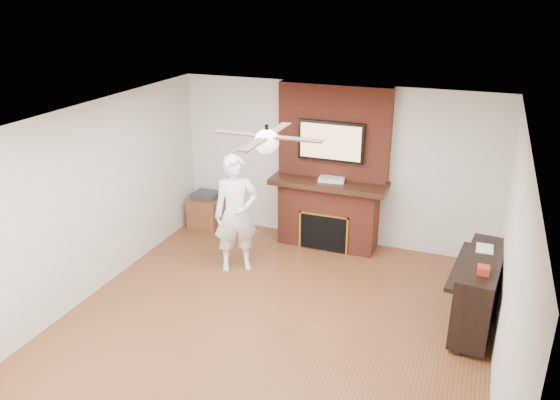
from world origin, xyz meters
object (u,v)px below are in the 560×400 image
at_px(fireplace, 330,184).
at_px(piano, 478,291).
at_px(person, 236,214).
at_px(side_table, 207,210).

xyz_separation_m(fireplace, piano, (2.28, -1.58, -0.51)).
distance_m(fireplace, person, 1.62).
relative_size(fireplace, piano, 1.76).
height_order(person, piano, person).
xyz_separation_m(side_table, piano, (4.41, -1.51, 0.21)).
xyz_separation_m(fireplace, person, (-1.00, -1.27, -0.14)).
relative_size(person, piano, 1.19).
bearing_deg(piano, side_table, 167.18).
bearing_deg(side_table, person, -46.41).
xyz_separation_m(person, side_table, (-1.14, 1.20, -0.58)).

